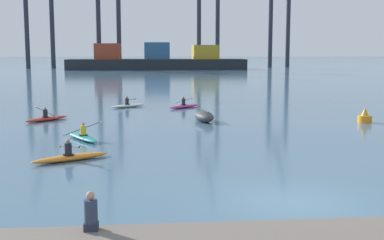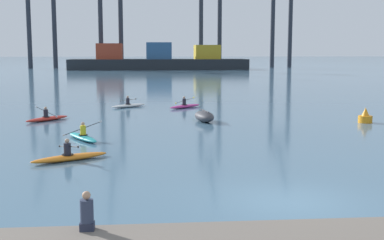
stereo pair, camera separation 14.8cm
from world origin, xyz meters
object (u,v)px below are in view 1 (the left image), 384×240
Objects in this scene: gantry_crane_west at (38,5)px; seated_onlooker at (91,213)px; gantry_crane_east at (280,10)px; kayak_red at (47,118)px; kayak_white at (128,105)px; container_barge at (156,60)px; channel_buoy at (365,117)px; kayak_teal at (83,137)px; capsized_dinghy at (204,116)px; gantry_crane_east_mid at (209,0)px; kayak_orange at (70,157)px; kayak_magenta at (184,106)px.

gantry_crane_west reaches higher than seated_onlooker.
gantry_crane_east reaches higher than kayak_red.
gantry_crane_west reaches higher than kayak_white.
channel_buoy is (11.43, -96.22, -1.90)m from container_barge.
gantry_crane_east is 33.54× the size of channel_buoy.
channel_buoy is 0.34× the size of kayak_red.
gantry_crane_east is (65.03, 3.27, -0.31)m from gantry_crane_west.
kayak_teal is at bearing -66.66° from kayak_red.
gantry_crane_west is 100.32m from kayak_white.
gantry_crane_west is 10.85× the size of kayak_red.
kayak_red is at bearing 172.60° from capsized_dinghy.
gantry_crane_east_mid is at bearing 177.87° from gantry_crane_east.
seated_onlooker is (2.06, -15.51, 0.87)m from kayak_teal.
capsized_dinghy is at bearing -89.36° from container_barge.
gantry_crane_east_mid is at bearing 88.26° from channel_buoy.
seated_onlooker is at bearing -98.20° from gantry_crane_east_mid.
seated_onlooker reaches higher than kayak_orange.
gantry_crane_west is 11.70× the size of capsized_dinghy.
capsized_dinghy is 10.51m from kayak_red.
kayak_magenta is at bearing 81.71° from seated_onlooker.
channel_buoy is 18.82m from kayak_white.
gantry_crane_east is 11.04× the size of kayak_white.
gantry_crane_east is 136.09m from seated_onlooker.
channel_buoy is 14.63m from kayak_magenta.
capsized_dinghy is 10.46m from channel_buoy.
gantry_crane_east is 114.01m from capsized_dinghy.
capsized_dinghy is (1.06, -94.84, -1.91)m from container_barge.
kayak_magenta is (6.44, 14.50, 0.00)m from kayak_teal.
kayak_white is 1.03× the size of kayak_red.
gantry_crane_west is 32.16× the size of channel_buoy.
gantry_crane_west is at bearing 101.88° from kayak_orange.
kayak_magenta reaches higher than kayak_teal.
seated_onlooker is (-4.00, -116.65, -1.22)m from container_barge.
gantry_crane_west reaches higher than kayak_red.
gantry_crane_east_mid reaches higher than channel_buoy.
gantry_crane_east is (19.89, -0.74, -2.42)m from gantry_crane_east_mid.
seated_onlooker is (26.36, -126.35, -15.27)m from gantry_crane_west.
gantry_crane_east reaches higher than seated_onlooker.
channel_buoy is 0.31× the size of kayak_orange.
container_barge is at bearing 86.57° from kayak_teal.
kayak_orange and kayak_red have the same top height.
kayak_red is 3.31× the size of seated_onlooker.
kayak_red is at bearing -144.90° from kayak_magenta.
gantry_crane_east is (34.67, 12.98, 13.74)m from container_barge.
kayak_orange is at bearing -99.81° from gantry_crane_east_mid.
gantry_crane_east is at bearing 73.39° from seated_onlooker.
capsized_dinghy is 0.94× the size of kayak_magenta.
gantry_crane_east_mid is 111.46m from channel_buoy.
seated_onlooker is at bearing -91.96° from container_barge.
container_barge is at bearing 90.64° from capsized_dinghy.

